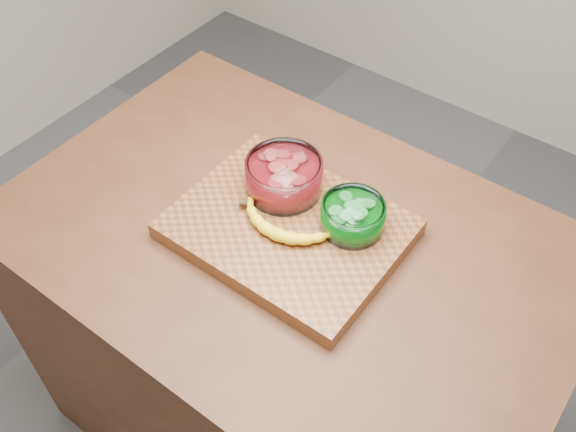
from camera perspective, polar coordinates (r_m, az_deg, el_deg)
The scene contains 6 objects.
ground at distance 2.10m, azimuth 0.00°, elevation -17.90°, with size 3.50×3.50×0.00m, color #4F4F53.
counter at distance 1.70m, azimuth 0.00°, elevation -11.64°, with size 1.20×0.80×0.90m, color #4D2917.
cutting_board at distance 1.32m, azimuth 0.00°, elevation -1.17°, with size 0.45×0.35×0.04m, color brown.
bowl_red at distance 1.34m, azimuth -0.35°, elevation 3.52°, with size 0.16×0.16×0.08m.
bowl_green at distance 1.28m, azimuth 5.78°, elevation -0.00°, with size 0.13×0.13×0.06m.
banana at distance 1.28m, azimuth -0.37°, elevation -0.62°, with size 0.23×0.12×0.03m, color yellow, non-canonical shape.
Camera 1 is at (0.52, -0.69, 1.91)m, focal length 40.00 mm.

